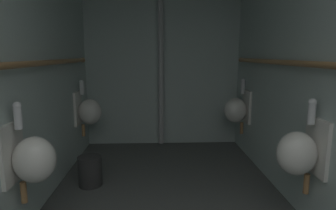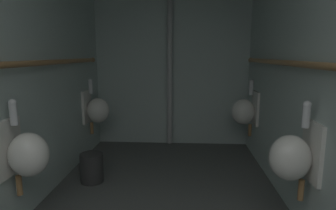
% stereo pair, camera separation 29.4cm
% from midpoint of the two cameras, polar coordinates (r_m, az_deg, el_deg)
% --- Properties ---
extents(wall_right, '(0.06, 4.65, 2.54)m').
position_cam_midpoint_polar(wall_right, '(2.30, 32.85, 6.08)').
color(wall_right, '#AEBFB9').
rests_on(wall_right, ground).
extents(wall_back, '(2.41, 0.06, 2.54)m').
position_cam_midpoint_polar(wall_back, '(4.30, 2.80, 8.80)').
color(wall_back, '#AEBFB9').
rests_on(wall_back, ground).
extents(urinal_left_mid, '(0.32, 0.30, 0.76)m').
position_cam_midpoint_polar(urinal_left_mid, '(2.35, -23.53, -8.95)').
color(urinal_left_mid, silver).
extents(urinal_left_far, '(0.32, 0.30, 0.76)m').
position_cam_midpoint_polar(urinal_left_far, '(3.92, -12.13, -0.92)').
color(urinal_left_far, silver).
extents(urinal_right_mid, '(0.32, 0.30, 0.76)m').
position_cam_midpoint_polar(urinal_right_mid, '(2.35, 27.27, -9.24)').
color(urinal_right_mid, silver).
extents(urinal_right_far, '(0.32, 0.30, 0.76)m').
position_cam_midpoint_polar(urinal_right_far, '(3.92, 17.33, -1.15)').
color(urinal_right_far, silver).
extents(supply_pipe_left, '(0.06, 3.91, 0.06)m').
position_cam_midpoint_polar(supply_pipe_left, '(2.28, -26.59, 7.23)').
color(supply_pipe_left, '#9E7042').
extents(supply_pipe_right, '(0.06, 3.94, 0.06)m').
position_cam_midpoint_polar(supply_pipe_right, '(2.24, 31.05, 6.82)').
color(supply_pipe_right, '#9E7042').
extents(standpipe_back_wall, '(0.08, 0.08, 2.49)m').
position_cam_midpoint_polar(standpipe_back_wall, '(4.19, 2.41, 8.77)').
color(standpipe_back_wall, '#B2B2B2').
rests_on(standpipe_back_wall, ground).
extents(waste_bin, '(0.25, 0.25, 0.32)m').
position_cam_midpoint_polar(waste_bin, '(3.21, -12.52, -12.27)').
color(waste_bin, '#2D2D2D').
rests_on(waste_bin, ground).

